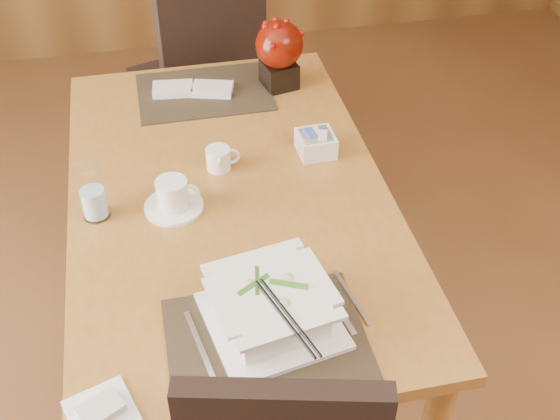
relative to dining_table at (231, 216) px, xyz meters
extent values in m
cube|color=#A36C2D|center=(0.00, 0.00, 0.08)|extent=(0.90, 1.50, 0.04)
cylinder|color=#A36C2D|center=(-0.39, 0.69, -0.30)|extent=(0.07, 0.07, 0.71)
cylinder|color=#A36C2D|center=(0.39, 0.69, -0.30)|extent=(0.07, 0.07, 0.71)
cube|color=black|center=(0.00, -0.55, 0.10)|extent=(0.45, 0.33, 0.01)
cube|color=black|center=(0.00, 0.55, 0.10)|extent=(0.45, 0.33, 0.01)
cube|color=white|center=(0.02, -0.51, 0.10)|extent=(0.34, 0.34, 0.01)
cube|color=white|center=(0.02, -0.51, 0.16)|extent=(0.24, 0.24, 0.10)
cylinder|color=tan|center=(0.02, -0.51, 0.16)|extent=(0.19, 0.19, 0.08)
cylinder|color=white|center=(-0.16, -0.04, 0.10)|extent=(0.16, 0.16, 0.01)
cylinder|color=white|center=(-0.16, -0.04, 0.15)|extent=(0.11, 0.11, 0.08)
cylinder|color=black|center=(-0.16, -0.04, 0.18)|extent=(0.08, 0.08, 0.01)
cylinder|color=silver|center=(-0.37, -0.03, 0.18)|extent=(0.08, 0.08, 0.17)
cube|color=white|center=(0.29, 0.13, 0.13)|extent=(0.11, 0.11, 0.06)
cube|color=black|center=(0.26, 0.54, 0.14)|extent=(0.13, 0.13, 0.09)
sphere|color=#701004|center=(0.26, 0.54, 0.25)|extent=(0.16, 0.16, 0.16)
cube|color=white|center=(-0.37, -0.67, 0.10)|extent=(0.17, 0.17, 0.01)
cube|color=black|center=(0.02, 1.11, -0.19)|extent=(0.58, 0.58, 0.06)
cube|color=black|center=(0.08, 0.91, 0.09)|extent=(0.43, 0.19, 0.50)
cylinder|color=black|center=(0.14, 1.35, -0.44)|extent=(0.04, 0.04, 0.43)
cylinder|color=black|center=(0.26, 0.99, -0.44)|extent=(0.04, 0.04, 0.43)
cylinder|color=black|center=(-0.22, 1.23, -0.44)|extent=(0.04, 0.04, 0.43)
cylinder|color=black|center=(-0.10, 0.87, -0.44)|extent=(0.04, 0.04, 0.43)
camera|label=1|loc=(-0.18, -1.55, 1.36)|focal=45.00mm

